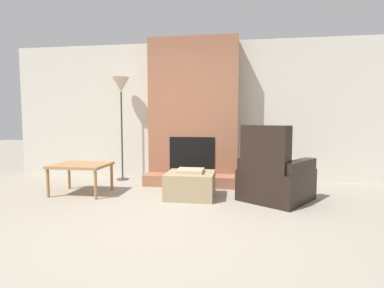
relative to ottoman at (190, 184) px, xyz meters
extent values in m
plane|color=gray|center=(-0.12, -1.27, -0.19)|extent=(24.00, 24.00, 0.00)
cube|color=beige|center=(-0.12, 1.44, 1.11)|extent=(7.32, 0.06, 2.60)
cube|color=#935B42|center=(-0.12, 1.19, 1.11)|extent=(1.61, 0.43, 2.60)
cube|color=#935B42|center=(-0.12, 0.78, -0.10)|extent=(1.61, 0.39, 0.19)
cube|color=black|center=(-0.12, 0.97, 0.32)|extent=(0.81, 0.02, 0.65)
cube|color=#998460|center=(0.00, 0.00, -0.01)|extent=(0.69, 0.63, 0.37)
cube|color=tan|center=(0.00, 0.00, 0.20)|extent=(0.38, 0.35, 0.05)
cube|color=black|center=(1.23, 0.07, 0.03)|extent=(1.17, 1.18, 0.44)
cube|color=black|center=(1.04, -0.21, 0.34)|extent=(0.65, 0.54, 1.07)
cube|color=black|center=(1.50, -0.12, 0.10)|extent=(0.58, 0.74, 0.60)
cube|color=black|center=(0.96, 0.25, 0.10)|extent=(0.58, 0.74, 0.60)
cube|color=#9E7042|center=(-1.70, -0.02, 0.25)|extent=(0.82, 0.64, 0.04)
cylinder|color=#9E7042|center=(-2.07, -0.30, 0.02)|extent=(0.04, 0.04, 0.42)
cylinder|color=#9E7042|center=(-1.33, -0.30, 0.02)|extent=(0.04, 0.04, 0.42)
cylinder|color=#9E7042|center=(-2.07, 0.26, 0.02)|extent=(0.04, 0.04, 0.42)
cylinder|color=#9E7042|center=(-1.33, 0.26, 0.02)|extent=(0.04, 0.04, 0.42)
cylinder|color=#333333|center=(-1.48, 1.11, -0.19)|extent=(0.23, 0.23, 0.02)
cylinder|color=#333333|center=(-1.48, 1.11, 0.64)|extent=(0.03, 0.03, 1.64)
cone|color=beige|center=(-1.48, 1.11, 1.60)|extent=(0.31, 0.31, 0.27)
camera|label=1|loc=(0.66, -4.28, 0.95)|focal=28.00mm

